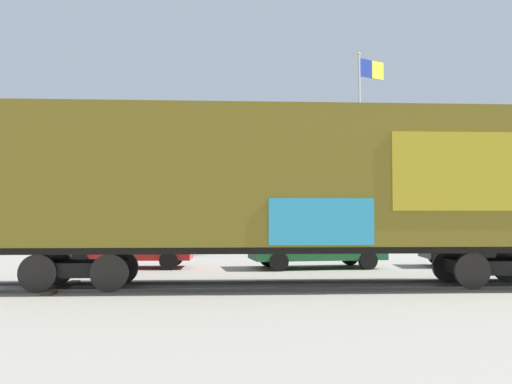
# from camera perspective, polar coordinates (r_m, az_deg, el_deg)

# --- Properties ---
(ground_plane) EXTENTS (260.00, 260.00, 0.00)m
(ground_plane) POSITION_cam_1_polar(r_m,az_deg,el_deg) (14.21, -1.24, -9.98)
(ground_plane) COLOR gray
(track) EXTENTS (60.01, 4.45, 0.08)m
(track) POSITION_cam_1_polar(r_m,az_deg,el_deg) (14.64, 12.02, -9.55)
(track) COLOR #4C4742
(track) RESTS_ON ground_plane
(freight_car) EXTENTS (15.41, 3.63, 4.77)m
(freight_car) POSITION_cam_1_polar(r_m,az_deg,el_deg) (14.16, 3.66, 1.11)
(freight_car) COLOR olive
(freight_car) RESTS_ON ground_plane
(flagpole) EXTENTS (1.45, 0.92, 9.55)m
(flagpole) POSITION_cam_1_polar(r_m,az_deg,el_deg) (26.08, 11.34, 6.94)
(flagpole) COLOR silver
(flagpole) RESTS_ON ground_plane
(hillside) EXTENTS (121.63, 41.40, 16.87)m
(hillside) POSITION_cam_1_polar(r_m,az_deg,el_deg) (88.37, -0.63, 0.25)
(hillside) COLOR silver
(hillside) RESTS_ON ground_plane
(parked_car_red) EXTENTS (4.47, 1.93, 1.66)m
(parked_car_red) POSITION_cam_1_polar(r_m,az_deg,el_deg) (19.88, -13.27, -5.39)
(parked_car_red) COLOR #B21E1E
(parked_car_red) RESTS_ON ground_plane
(parked_car_green) EXTENTS (4.89, 2.66, 1.72)m
(parked_car_green) POSITION_cam_1_polar(r_m,az_deg,el_deg) (19.46, 6.12, -5.39)
(parked_car_green) COLOR #1E5933
(parked_car_green) RESTS_ON ground_plane
(parked_car_black) EXTENTS (4.47, 2.10, 1.76)m
(parked_car_black) POSITION_cam_1_polar(r_m,az_deg,el_deg) (21.51, 22.84, -4.92)
(parked_car_black) COLOR black
(parked_car_black) RESTS_ON ground_plane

